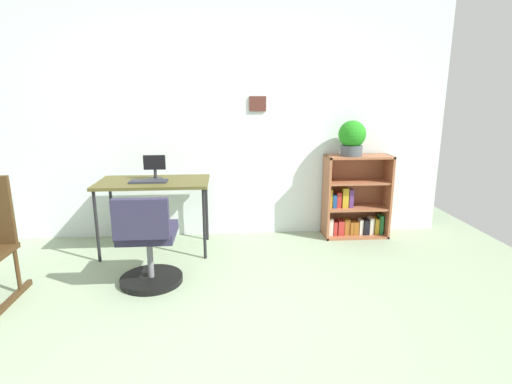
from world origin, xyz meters
The scene contains 8 objects.
ground_plane centered at (0.00, 0.00, 0.00)m, with size 6.24×6.24×0.00m, color gray.
wall_back centered at (0.00, 2.15, 1.28)m, with size 5.20×0.12×2.55m.
desk centered at (-0.54, 1.66, 0.67)m, with size 1.08×0.59×0.72m.
monitor centered at (-0.53, 1.72, 0.85)m, with size 0.21×0.14×0.24m.
keyboard centered at (-0.58, 1.59, 0.73)m, with size 0.36×0.14×0.02m, color #272A32.
office_chair centered at (-0.48, 0.87, 0.34)m, with size 0.52×0.55×0.80m.
bookshelf_low centered at (1.59, 1.95, 0.40)m, with size 0.70×0.30×0.91m.
potted_plant_on_shelf centered at (1.51, 1.90, 1.11)m, with size 0.29×0.29×0.37m.
Camera 1 is at (0.17, -2.23, 1.54)m, focal length 27.95 mm.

